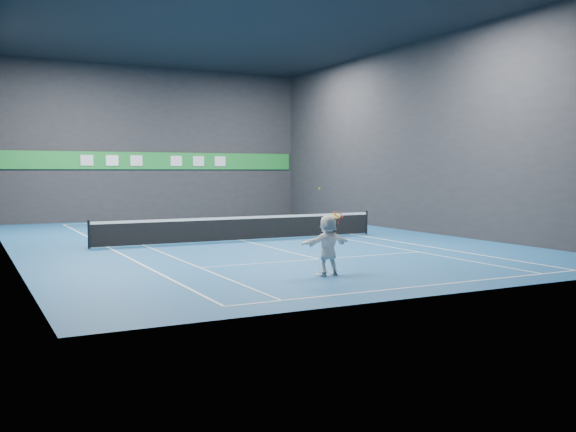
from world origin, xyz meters
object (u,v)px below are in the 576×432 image
tennis_ball (320,189)px  tennis_net (242,228)px  player (328,245)px  tennis_racket (338,216)px

tennis_ball → tennis_net: (1.70, 9.37, -1.87)m
player → tennis_racket: bearing=-178.1°
player → tennis_ball: 1.59m
tennis_net → tennis_racket: size_ratio=26.16×
tennis_ball → tennis_racket: 1.00m
player → tennis_ball: size_ratio=26.18×
tennis_ball → tennis_racket: (0.64, 0.09, -0.76)m
player → tennis_ball: tennis_ball is taller
tennis_racket → player: bearing=-172.2°
player → tennis_net: player is taller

